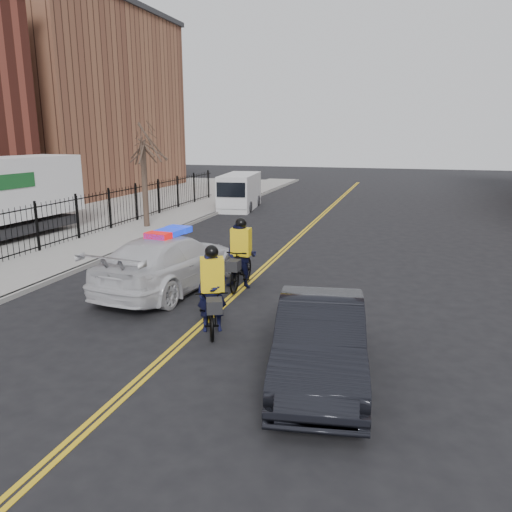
{
  "coord_description": "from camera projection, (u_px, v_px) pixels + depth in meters",
  "views": [
    {
      "loc": [
        4.66,
        -11.74,
        4.59
      ],
      "look_at": [
        0.76,
        1.11,
        1.3
      ],
      "focal_mm": 35.0,
      "sensor_mm": 36.0,
      "label": 1
    }
  ],
  "objects": [
    {
      "name": "street_tree",
      "position": [
        143.0,
        157.0,
        23.92
      ],
      "size": [
        3.2,
        3.2,
        4.8
      ],
      "color": "#392A22",
      "rests_on": "sidewalk"
    },
    {
      "name": "ground",
      "position": [
        217.0,
        311.0,
        13.32
      ],
      "size": [
        120.0,
        120.0,
        0.0
      ],
      "primitive_type": "plane",
      "color": "black",
      "rests_on": "ground"
    },
    {
      "name": "cyclist_far",
      "position": [
        241.0,
        261.0,
        15.12
      ],
      "size": [
        0.99,
        2.16,
        2.17
      ],
      "rotation": [
        0.0,
        0.0,
        0.03
      ],
      "color": "black",
      "rests_on": "ground"
    },
    {
      "name": "police_cruiser",
      "position": [
        170.0,
        262.0,
        15.05
      ],
      "size": [
        2.99,
        5.98,
        1.83
      ],
      "rotation": [
        0.0,
        0.0,
        3.03
      ],
      "color": "silver",
      "rests_on": "ground"
    },
    {
      "name": "center_line_left",
      "position": [
        285.0,
        247.0,
        20.78
      ],
      "size": [
        0.1,
        60.0,
        0.01
      ],
      "primitive_type": "cube",
      "color": "gold",
      "rests_on": "ground"
    },
    {
      "name": "center_line_right",
      "position": [
        288.0,
        247.0,
        20.73
      ],
      "size": [
        0.1,
        60.0,
        0.01
      ],
      "primitive_type": "cube",
      "color": "gold",
      "rests_on": "ground"
    },
    {
      "name": "cyclist_near",
      "position": [
        213.0,
        301.0,
        11.85
      ],
      "size": [
        1.57,
        2.25,
        2.09
      ],
      "rotation": [
        0.0,
        0.0,
        0.43
      ],
      "color": "black",
      "rests_on": "ground"
    },
    {
      "name": "iron_fence",
      "position": [
        98.0,
        214.0,
        23.06
      ],
      "size": [
        0.12,
        28.0,
        2.0
      ],
      "primitive_type": null,
      "color": "black",
      "rests_on": "ground"
    },
    {
      "name": "sidewalk",
      "position": [
        127.0,
        235.0,
        22.85
      ],
      "size": [
        3.0,
        60.0,
        0.15
      ],
      "primitive_type": "cube",
      "color": "gray",
      "rests_on": "ground"
    },
    {
      "name": "curb",
      "position": [
        157.0,
        237.0,
        22.43
      ],
      "size": [
        0.2,
        60.0,
        0.15
      ],
      "primitive_type": "cube",
      "color": "gray",
      "rests_on": "ground"
    },
    {
      "name": "dark_sedan",
      "position": [
        320.0,
        340.0,
        9.52
      ],
      "size": [
        2.3,
        4.84,
        1.53
      ],
      "primitive_type": "imported",
      "rotation": [
        0.0,
        0.0,
        0.15
      ],
      "color": "black",
      "rests_on": "ground"
    },
    {
      "name": "warehouse_far",
      "position": [
        58.0,
        103.0,
        40.45
      ],
      "size": [
        14.0,
        18.0,
        14.0
      ],
      "primitive_type": "cube",
      "color": "brown",
      "rests_on": "ground"
    },
    {
      "name": "cargo_van",
      "position": [
        239.0,
        192.0,
        31.22
      ],
      "size": [
        2.51,
        5.35,
        2.16
      ],
      "rotation": [
        0.0,
        0.0,
        0.13
      ],
      "color": "silver",
      "rests_on": "ground"
    }
  ]
}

